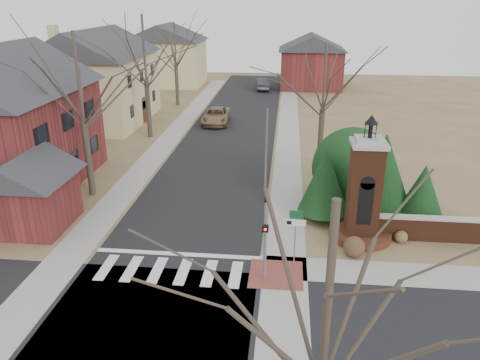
# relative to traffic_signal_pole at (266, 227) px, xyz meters

# --- Properties ---
(ground) EXTENTS (120.00, 120.00, 0.00)m
(ground) POSITION_rel_traffic_signal_pole_xyz_m (-4.30, -0.57, -2.59)
(ground) COLOR brown
(ground) RESTS_ON ground
(main_street) EXTENTS (8.00, 70.00, 0.01)m
(main_street) POSITION_rel_traffic_signal_pole_xyz_m (-4.30, 21.43, -2.58)
(main_street) COLOR black
(main_street) RESTS_ON ground
(cross_street) EXTENTS (120.00, 8.00, 0.01)m
(cross_street) POSITION_rel_traffic_signal_pole_xyz_m (-4.30, -3.57, -2.58)
(cross_street) COLOR black
(cross_street) RESTS_ON ground
(crosswalk_zone) EXTENTS (8.00, 2.20, 0.02)m
(crosswalk_zone) POSITION_rel_traffic_signal_pole_xyz_m (-4.30, 0.23, -2.58)
(crosswalk_zone) COLOR silver
(crosswalk_zone) RESTS_ON ground
(stop_bar) EXTENTS (8.00, 0.35, 0.02)m
(stop_bar) POSITION_rel_traffic_signal_pole_xyz_m (-4.30, 1.73, -2.58)
(stop_bar) COLOR silver
(stop_bar) RESTS_ON ground
(sidewalk_right_main) EXTENTS (2.00, 60.00, 0.02)m
(sidewalk_right_main) POSITION_rel_traffic_signal_pole_xyz_m (0.90, 21.43, -2.58)
(sidewalk_right_main) COLOR gray
(sidewalk_right_main) RESTS_ON ground
(sidewalk_left) EXTENTS (2.00, 60.00, 0.02)m
(sidewalk_left) POSITION_rel_traffic_signal_pole_xyz_m (-9.50, 21.43, -2.58)
(sidewalk_left) COLOR gray
(sidewalk_left) RESTS_ON ground
(curb_apron) EXTENTS (2.40, 2.40, 0.02)m
(curb_apron) POSITION_rel_traffic_signal_pole_xyz_m (0.50, 0.43, -2.57)
(curb_apron) COLOR brown
(curb_apron) RESTS_ON ground
(traffic_signal_pole) EXTENTS (0.28, 0.41, 4.50)m
(traffic_signal_pole) POSITION_rel_traffic_signal_pole_xyz_m (0.00, 0.00, 0.00)
(traffic_signal_pole) COLOR slate
(traffic_signal_pole) RESTS_ON ground
(sign_post) EXTENTS (0.90, 0.07, 2.75)m
(sign_post) POSITION_rel_traffic_signal_pole_xyz_m (1.29, 1.41, -0.64)
(sign_post) COLOR slate
(sign_post) RESTS_ON ground
(brick_gate_monument) EXTENTS (3.20, 3.20, 6.47)m
(brick_gate_monument) POSITION_rel_traffic_signal_pole_xyz_m (4.70, 4.42, -0.42)
(brick_gate_monument) COLOR #542B18
(brick_gate_monument) RESTS_ON ground
(brick_garden_wall) EXTENTS (7.50, 0.50, 1.30)m
(brick_garden_wall) POSITION_rel_traffic_signal_pole_xyz_m (9.20, 4.43, -1.93)
(brick_garden_wall) COLOR #542B18
(brick_garden_wall) RESTS_ON ground
(house_stucco_left) EXTENTS (9.80, 12.80, 9.28)m
(house_stucco_left) POSITION_rel_traffic_signal_pole_xyz_m (-17.80, 26.42, 2.01)
(house_stucco_left) COLOR #C3B482
(house_stucco_left) RESTS_ON ground
(garage_left) EXTENTS (4.80, 4.80, 4.29)m
(garage_left) POSITION_rel_traffic_signal_pole_xyz_m (-12.82, 3.92, -0.35)
(garage_left) COLOR maroon
(garage_left) RESTS_ON ground
(house_distant_left) EXTENTS (10.80, 8.80, 8.53)m
(house_distant_left) POSITION_rel_traffic_signal_pole_xyz_m (-16.31, 47.42, 1.66)
(house_distant_left) COLOR #C3B482
(house_distant_left) RESTS_ON ground
(house_distant_right) EXTENTS (8.80, 8.80, 7.30)m
(house_distant_right) POSITION_rel_traffic_signal_pole_xyz_m (3.69, 47.42, 1.06)
(house_distant_right) COLOR maroon
(house_distant_right) RESTS_ON ground
(evergreen_near) EXTENTS (2.80, 2.80, 4.10)m
(evergreen_near) POSITION_rel_traffic_signal_pole_xyz_m (2.90, 6.43, -0.29)
(evergreen_near) COLOR #473D33
(evergreen_near) RESTS_ON ground
(evergreen_mid) EXTENTS (3.40, 3.40, 4.70)m
(evergreen_mid) POSITION_rel_traffic_signal_pole_xyz_m (6.20, 7.63, 0.01)
(evergreen_mid) COLOR #473D33
(evergreen_mid) RESTS_ON ground
(evergreen_far) EXTENTS (2.40, 2.40, 3.30)m
(evergreen_far) POSITION_rel_traffic_signal_pole_xyz_m (8.20, 6.63, -0.69)
(evergreen_far) COLOR #473D33
(evergreen_far) RESTS_ON ground
(evergreen_mass) EXTENTS (4.80, 4.80, 4.80)m
(evergreen_mass) POSITION_rel_traffic_signal_pole_xyz_m (4.70, 8.93, -0.19)
(evergreen_mass) COLOR black
(evergreen_mass) RESTS_ON ground
(bare_tree_0) EXTENTS (8.05, 8.05, 11.15)m
(bare_tree_0) POSITION_rel_traffic_signal_pole_xyz_m (-11.30, 8.43, 5.11)
(bare_tree_0) COLOR #473D33
(bare_tree_0) RESTS_ON ground
(bare_tree_1) EXTENTS (8.40, 8.40, 11.64)m
(bare_tree_1) POSITION_rel_traffic_signal_pole_xyz_m (-11.30, 21.43, 5.44)
(bare_tree_1) COLOR #473D33
(bare_tree_1) RESTS_ON ground
(bare_tree_2) EXTENTS (7.35, 7.35, 10.19)m
(bare_tree_2) POSITION_rel_traffic_signal_pole_xyz_m (-11.80, 34.43, 4.44)
(bare_tree_2) COLOR #473D33
(bare_tree_2) RESTS_ON ground
(bare_tree_3) EXTENTS (7.00, 7.00, 9.70)m
(bare_tree_3) POSITION_rel_traffic_signal_pole_xyz_m (3.20, 15.43, 4.10)
(bare_tree_3) COLOR #473D33
(bare_tree_3) RESTS_ON ground
(bare_tree_4) EXTENTS (6.65, 6.65, 9.21)m
(bare_tree_4) POSITION_rel_traffic_signal_pole_xyz_m (1.70, -9.57, 3.77)
(bare_tree_4) COLOR #473D33
(bare_tree_4) RESTS_ON ground
(pickup_truck) EXTENTS (2.66, 5.44, 1.49)m
(pickup_truck) POSITION_rel_traffic_signal_pole_xyz_m (-6.19, 26.68, -1.84)
(pickup_truck) COLOR #896C4B
(pickup_truck) RESTS_ON ground
(distant_car) EXTENTS (2.07, 4.71, 1.51)m
(distant_car) POSITION_rel_traffic_signal_pole_xyz_m (-2.70, 44.79, -1.83)
(distant_car) COLOR #35363D
(distant_car) RESTS_ON ground
(dry_shrub_left) EXTENTS (1.02, 1.02, 1.02)m
(dry_shrub_left) POSITION_rel_traffic_signal_pole_xyz_m (4.15, 2.43, -2.07)
(dry_shrub_left) COLOR #513625
(dry_shrub_left) RESTS_ON ground
(dry_shrub_right) EXTENTS (0.65, 0.65, 0.65)m
(dry_shrub_right) POSITION_rel_traffic_signal_pole_xyz_m (6.70, 4.03, -2.26)
(dry_shrub_right) COLOR brown
(dry_shrub_right) RESTS_ON ground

